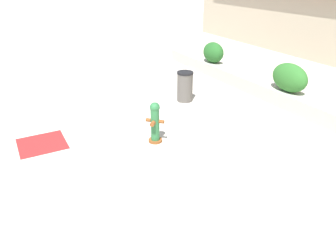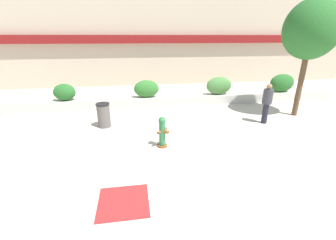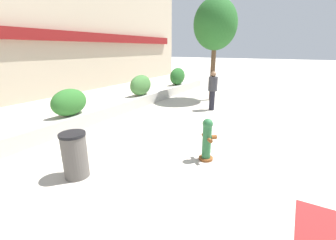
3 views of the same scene
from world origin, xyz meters
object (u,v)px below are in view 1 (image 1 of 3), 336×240
(fire_hydrant, at_px, (155,122))
(trash_bin, at_px, (185,86))
(hedge_bush_1, at_px, (290,78))
(hedge_bush_0, at_px, (213,52))

(fire_hydrant, bearing_deg, trash_bin, 134.69)
(fire_hydrant, xyz_separation_m, trash_bin, (-2.15, 2.18, -0.04))
(hedge_bush_1, xyz_separation_m, trash_bin, (-1.96, -2.67, -0.45))
(hedge_bush_1, bearing_deg, fire_hydrant, -87.70)
(hedge_bush_0, bearing_deg, fire_hydrant, -48.33)
(hedge_bush_0, distance_m, hedge_bush_1, 4.12)
(hedge_bush_1, relative_size, fire_hydrant, 1.22)
(fire_hydrant, height_order, trash_bin, fire_hydrant)
(hedge_bush_1, distance_m, fire_hydrant, 4.87)
(fire_hydrant, relative_size, trash_bin, 1.07)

